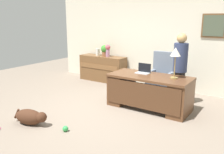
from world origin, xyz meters
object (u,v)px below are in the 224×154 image
object	(u,v)px
vase_with_flowers	(108,50)
vase_empty	(98,52)
laptop	(143,71)
dog_toy_ball	(65,129)
potted_plant	(105,50)
dog_lying	(31,117)
armchair	(162,77)
desk_lamp	(175,54)
desk	(149,91)
person_standing	(180,69)
credenza	(103,68)

from	to	relation	value
vase_with_flowers	vase_empty	world-z (taller)	vase_with_flowers
laptop	dog_toy_ball	size ratio (longest dim) A/B	3.01
potted_plant	dog_lying	bearing A→B (deg)	-78.31
armchair	desk_lamp	distance (m)	1.33
armchair	dog_toy_ball	distance (m)	3.01
dog_toy_ball	vase_empty	bearing A→B (deg)	117.95
vase_with_flowers	vase_empty	bearing A→B (deg)	180.00
dog_lying	vase_with_flowers	world-z (taller)	vase_with_flowers
desk	vase_empty	distance (m)	2.96
desk	vase_empty	world-z (taller)	vase_empty
person_standing	potted_plant	size ratio (longest dim) A/B	4.72
credenza	dog_lying	xyz separation A→B (m)	(0.81, -3.52, -0.26)
person_standing	dog_lying	distance (m)	3.42
laptop	desk_lamp	xyz separation A→B (m)	(0.78, -0.09, 0.47)
person_standing	desk	bearing A→B (deg)	-129.96
vase_with_flowers	potted_plant	size ratio (longest dim) A/B	1.06
laptop	desk_lamp	world-z (taller)	desk_lamp
person_standing	desk_lamp	size ratio (longest dim) A/B	2.56
person_standing	dog_lying	bearing A→B (deg)	-127.07
dog_lying	vase_with_flowers	bearing A→B (deg)	99.86
credenza	potted_plant	distance (m)	0.61
laptop	potted_plant	xyz separation A→B (m)	(-2.01, 1.25, 0.20)
credenza	person_standing	distance (m)	2.99
credenza	desk_lamp	world-z (taller)	desk_lamp
person_standing	dog_toy_ball	size ratio (longest dim) A/B	15.99
desk_lamp	potted_plant	size ratio (longest dim) A/B	1.84
person_standing	credenza	bearing A→B (deg)	163.14
dog_lying	potted_plant	world-z (taller)	potted_plant
potted_plant	credenza	bearing A→B (deg)	-179.07
desk_lamp	vase_empty	size ratio (longest dim) A/B	2.95
armchair	desk_lamp	size ratio (longest dim) A/B	1.76
laptop	potted_plant	world-z (taller)	potted_plant
credenza	potted_plant	bearing A→B (deg)	0.93
armchair	person_standing	distance (m)	0.80
desk	desk_lamp	distance (m)	1.03
potted_plant	armchair	bearing A→B (deg)	-12.15
dog_lying	person_standing	bearing A→B (deg)	52.93
desk_lamp	potted_plant	bearing A→B (deg)	154.32
dog_lying	vase_with_flowers	distance (m)	3.68
potted_plant	dog_toy_ball	size ratio (longest dim) A/B	3.39
credenza	dog_toy_ball	world-z (taller)	credenza
vase_with_flowers	person_standing	bearing A→B (deg)	-18.08
desk	laptop	world-z (taller)	laptop
desk	person_standing	size ratio (longest dim) A/B	1.08
laptop	credenza	bearing A→B (deg)	149.08
person_standing	vase_with_flowers	xyz separation A→B (m)	(-2.63, 0.86, 0.16)
desk	potted_plant	xyz separation A→B (m)	(-2.25, 1.44, 0.60)
credenza	person_standing	bearing A→B (deg)	-16.86
armchair	vase_with_flowers	world-z (taller)	vase_with_flowers
armchair	laptop	size ratio (longest dim) A/B	3.66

